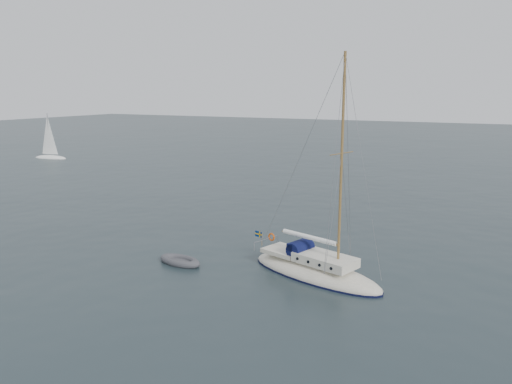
% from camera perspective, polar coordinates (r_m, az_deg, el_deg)
% --- Properties ---
extents(ground, '(300.00, 300.00, 0.00)m').
position_cam_1_polar(ground, '(28.05, 4.49, -10.14)').
color(ground, black).
rests_on(ground, ground).
extents(sailboat, '(9.02, 2.70, 12.85)m').
position_cam_1_polar(sailboat, '(28.59, 6.82, -7.68)').
color(sailboat, white).
rests_on(sailboat, ground).
extents(dinghy, '(2.97, 1.34, 0.43)m').
position_cam_1_polar(dinghy, '(30.91, -8.70, -7.78)').
color(dinghy, '#434348').
rests_on(dinghy, ground).
extents(distant_yacht_a, '(5.55, 2.96, 7.36)m').
position_cam_1_polar(distant_yacht_a, '(83.37, -22.60, 5.71)').
color(distant_yacht_a, white).
rests_on(distant_yacht_a, ground).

